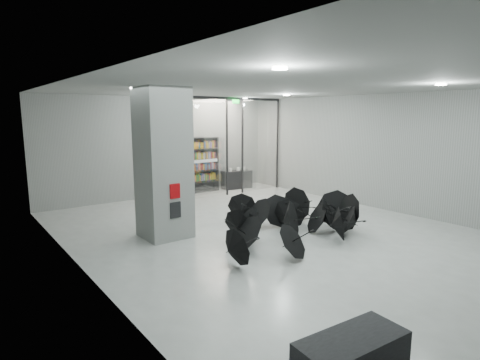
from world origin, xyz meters
TOP-DOWN VIEW (x-y plane):
  - room at (0.00, 0.00)m, footprint 14.00×14.02m
  - column at (-2.50, 2.00)m, footprint 1.20×1.20m
  - fire_cabinet at (-2.50, 1.38)m, footprint 0.28×0.04m
  - info_panel at (-2.50, 1.38)m, footprint 0.30×0.03m
  - exit_sign at (2.40, 5.30)m, footprint 0.30×0.06m
  - glass_partition at (2.39, 5.50)m, footprint 5.06×0.08m
  - bench at (-3.23, -4.67)m, footprint 1.58×0.79m
  - bookshelf at (1.33, 6.75)m, footprint 2.14×0.45m
  - shop_counter at (3.31, 6.45)m, footprint 1.40×0.71m
  - umbrella_cluster at (0.41, -0.03)m, footprint 5.52×4.41m

SIDE VIEW (x-z plane):
  - bench at x=-3.23m, z-range 0.00..0.49m
  - umbrella_cluster at x=0.41m, z-range -0.34..0.96m
  - shop_counter at x=3.31m, z-range 0.00..0.80m
  - info_panel at x=-2.50m, z-range 0.64..1.06m
  - bookshelf at x=1.33m, z-range 0.00..2.35m
  - fire_cabinet at x=-2.50m, z-range 1.16..1.54m
  - column at x=-2.50m, z-range 0.00..4.00m
  - glass_partition at x=2.39m, z-range 0.18..4.18m
  - room at x=0.00m, z-range 0.84..4.85m
  - exit_sign at x=2.40m, z-range 3.74..3.90m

